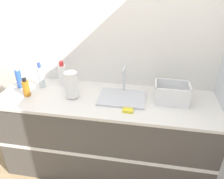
{
  "coord_description": "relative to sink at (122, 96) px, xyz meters",
  "views": [
    {
      "loc": [
        0.36,
        -1.45,
        2.0
      ],
      "look_at": [
        0.06,
        0.29,
        1.02
      ],
      "focal_mm": 35.0,
      "sensor_mm": 36.0,
      "label": 1
    }
  ],
  "objects": [
    {
      "name": "paper_towel_roll",
      "position": [
        -0.48,
        -0.05,
        0.11
      ],
      "size": [
        0.12,
        0.12,
        0.26
      ],
      "color": "#4C4C51",
      "rests_on": "counter_cabinet"
    },
    {
      "name": "bottle_clear",
      "position": [
        -0.86,
        0.09,
        0.1
      ],
      "size": [
        0.06,
        0.06,
        0.27
      ],
      "color": "silver",
      "rests_on": "counter_cabinet"
    },
    {
      "name": "sponge",
      "position": [
        0.08,
        -0.21,
        -0.01
      ],
      "size": [
        0.09,
        0.06,
        0.02
      ],
      "color": "yellow",
      "rests_on": "counter_cabinet"
    },
    {
      "name": "bottle_blue",
      "position": [
        -1.08,
        0.05,
        0.08
      ],
      "size": [
        0.06,
        0.06,
        0.24
      ],
      "color": "#2D56B7",
      "rests_on": "counter_cabinet"
    },
    {
      "name": "bottle_white_spray",
      "position": [
        -0.66,
        0.18,
        0.1
      ],
      "size": [
        0.08,
        0.08,
        0.27
      ],
      "color": "white",
      "rests_on": "counter_cabinet"
    },
    {
      "name": "sink",
      "position": [
        0.0,
        0.0,
        0.0
      ],
      "size": [
        0.44,
        0.32,
        0.29
      ],
      "color": "silver",
      "rests_on": "counter_cabinet"
    },
    {
      "name": "bottle_amber",
      "position": [
        -0.93,
        -0.1,
        0.06
      ],
      "size": [
        0.07,
        0.07,
        0.19
      ],
      "color": "#B26B19",
      "rests_on": "counter_cabinet"
    },
    {
      "name": "wall_back",
      "position": [
        -0.15,
        0.33,
        0.38
      ],
      "size": [
        4.51,
        0.06,
        2.6
      ],
      "color": "silver",
      "rests_on": "ground_plane"
    },
    {
      "name": "counter_cabinet",
      "position": [
        -0.15,
        -0.02,
        -0.47
      ],
      "size": [
        2.13,
        0.67,
        0.9
      ],
      "color": "#514C47",
      "rests_on": "ground_plane"
    },
    {
      "name": "dish_rack",
      "position": [
        0.46,
        0.03,
        0.05
      ],
      "size": [
        0.31,
        0.22,
        0.18
      ],
      "color": "white",
      "rests_on": "counter_cabinet"
    }
  ]
}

